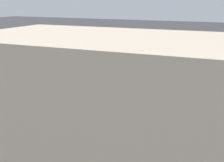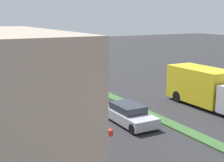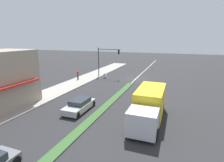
{
  "view_description": "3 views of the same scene",
  "coord_description": "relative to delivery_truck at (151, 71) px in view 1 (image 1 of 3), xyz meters",
  "views": [
    {
      "loc": [
        18.98,
        23.83,
        7.33
      ],
      "look_at": [
        -0.69,
        15.15,
        1.52
      ],
      "focal_mm": 50.0,
      "sensor_mm": 36.0,
      "label": 1
    },
    {
      "loc": [
        12.35,
        33.23,
        6.75
      ],
      "look_at": [
        0.9,
        12.39,
        1.81
      ],
      "focal_mm": 50.0,
      "sensor_mm": 36.0,
      "label": 2
    },
    {
      "loc": [
        -7.13,
        32.01,
        7.47
      ],
      "look_at": [
        1.09,
        10.21,
        1.77
      ],
      "focal_mm": 28.0,
      "sensor_mm": 36.0,
      "label": 3
    }
  ],
  "objects": [
    {
      "name": "delivery_truck",
      "position": [
        0.0,
        0.0,
        0.0
      ],
      "size": [
        2.44,
        7.5,
        2.87
      ],
      "color": "silver",
      "rests_on": "ground"
    },
    {
      "name": "ground_plane",
      "position": [
        5.0,
        1.3,
        -1.47
      ],
      "size": [
        160.0,
        160.0,
        0.0
      ],
      "primitive_type": "plane",
      "color": "#2B2B2D"
    },
    {
      "name": "sedan_silver",
      "position": [
        7.2,
        0.34,
        -0.86
      ],
      "size": [
        1.82,
        4.17,
        1.24
      ],
      "color": "#B7BABF",
      "rests_on": "ground"
    },
    {
      "name": "building_corner_store",
      "position": [
        15.69,
        3.99,
        1.71
      ],
      "size": [
        5.57,
        9.82,
        6.11
      ],
      "color": "tan",
      "rests_on": "sidewalk_right"
    }
  ]
}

